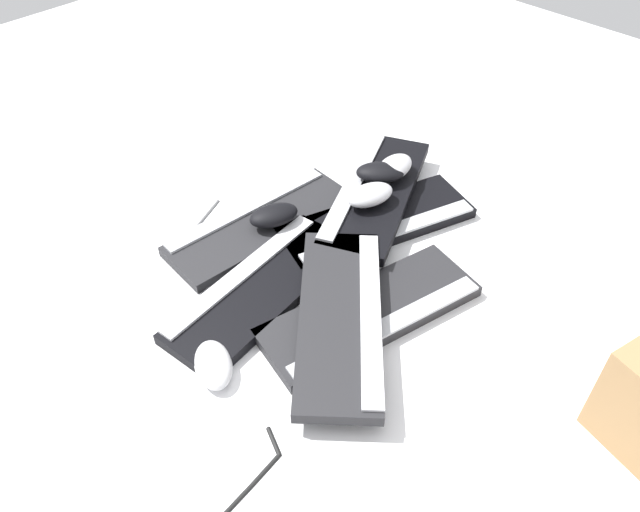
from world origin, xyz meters
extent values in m
plane|color=white|center=(0.00, 0.00, 0.00)|extent=(3.20, 3.20, 0.00)
cube|color=black|center=(0.08, 0.03, 0.01)|extent=(0.45, 0.20, 0.02)
cube|color=silver|center=(0.09, -0.02, 0.03)|extent=(0.42, 0.09, 0.01)
cube|color=#232326|center=(-0.02, 0.23, 0.01)|extent=(0.46, 0.25, 0.02)
cube|color=#B2B5BA|center=(-0.01, 0.28, 0.03)|extent=(0.42, 0.13, 0.01)
cube|color=black|center=(-0.24, 0.06, 0.01)|extent=(0.46, 0.29, 0.02)
cube|color=#B2B5BA|center=(-0.22, 0.11, 0.03)|extent=(0.41, 0.17, 0.01)
cube|color=#232326|center=(-0.05, -0.12, 0.01)|extent=(0.45, 0.18, 0.02)
cube|color=#B2B5BA|center=(-0.05, -0.17, 0.03)|extent=(0.42, 0.07, 0.01)
cube|color=black|center=(-0.29, 0.01, 0.04)|extent=(0.46, 0.32, 0.02)
cube|color=#B2B5BA|center=(-0.26, -0.04, 0.06)|extent=(0.39, 0.21, 0.01)
cube|color=#232326|center=(0.05, 0.21, 0.04)|extent=(0.43, 0.41, 0.02)
cube|color=silver|center=(0.01, 0.25, 0.06)|extent=(0.33, 0.31, 0.01)
ellipsoid|color=#B7B7BC|center=(-0.23, 0.04, 0.08)|extent=(0.12, 0.09, 0.04)
ellipsoid|color=silver|center=(0.27, 0.11, 0.02)|extent=(0.11, 0.13, 0.04)
ellipsoid|color=black|center=(-0.31, 0.00, 0.08)|extent=(0.12, 0.12, 0.04)
ellipsoid|color=#B7B7BC|center=(-0.35, 0.01, 0.08)|extent=(0.12, 0.08, 0.04)
ellipsoid|color=black|center=(-0.06, -0.09, 0.05)|extent=(0.13, 0.10, 0.04)
cylinder|color=#59595B|center=(0.00, -0.25, 0.00)|extent=(0.09, 0.04, 0.01)
cylinder|color=#59595B|center=(0.05, -0.20, 0.00)|extent=(0.02, 0.06, 0.01)
cylinder|color=#59595B|center=(0.08, -0.12, 0.00)|extent=(0.06, 0.10, 0.01)
cylinder|color=#59595B|center=(0.15, -0.06, 0.00)|extent=(0.08, 0.03, 0.01)
cylinder|color=#59595B|center=(0.20, -0.01, 0.00)|extent=(0.05, 0.08, 0.01)
cylinder|color=#59595B|center=(0.22, 0.06, 0.00)|extent=(0.02, 0.06, 0.01)
cylinder|color=#59595B|center=(0.16, 0.12, 0.00)|extent=(0.10, 0.05, 0.01)
cylinder|color=#59595B|center=(0.07, 0.17, 0.00)|extent=(0.09, 0.06, 0.01)
sphere|color=#59595B|center=(-0.04, -0.27, 0.00)|extent=(0.01, 0.01, 0.01)
sphere|color=#59595B|center=(0.04, -0.23, 0.00)|extent=(0.01, 0.01, 0.01)
sphere|color=#59595B|center=(0.05, -0.17, 0.00)|extent=(0.01, 0.01, 0.01)
sphere|color=#59595B|center=(0.11, -0.07, 0.00)|extent=(0.01, 0.01, 0.01)
sphere|color=#59595B|center=(0.18, -0.05, 0.00)|extent=(0.01, 0.01, 0.01)
sphere|color=#59595B|center=(0.22, 0.03, 0.00)|extent=(0.01, 0.01, 0.01)
sphere|color=#59595B|center=(0.21, 0.10, 0.00)|extent=(0.01, 0.01, 0.01)
sphere|color=#59595B|center=(0.12, 0.14, 0.00)|extent=(0.01, 0.01, 0.01)
sphere|color=#59595B|center=(0.03, 0.19, 0.00)|extent=(0.01, 0.01, 0.01)
cylinder|color=black|center=(0.29, 0.29, 0.00)|extent=(0.03, 0.05, 0.01)
cylinder|color=black|center=(0.33, 0.32, 0.00)|extent=(0.06, 0.01, 0.01)
cylinder|color=black|center=(0.41, 0.33, 0.00)|extent=(0.09, 0.02, 0.01)
sphere|color=black|center=(0.28, 0.27, 0.00)|extent=(0.01, 0.01, 0.01)
sphere|color=black|center=(0.30, 0.32, 0.00)|extent=(0.01, 0.01, 0.01)
sphere|color=black|center=(0.36, 0.32, 0.00)|extent=(0.01, 0.01, 0.01)
camera|label=1|loc=(0.62, 0.72, 0.92)|focal=35.00mm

